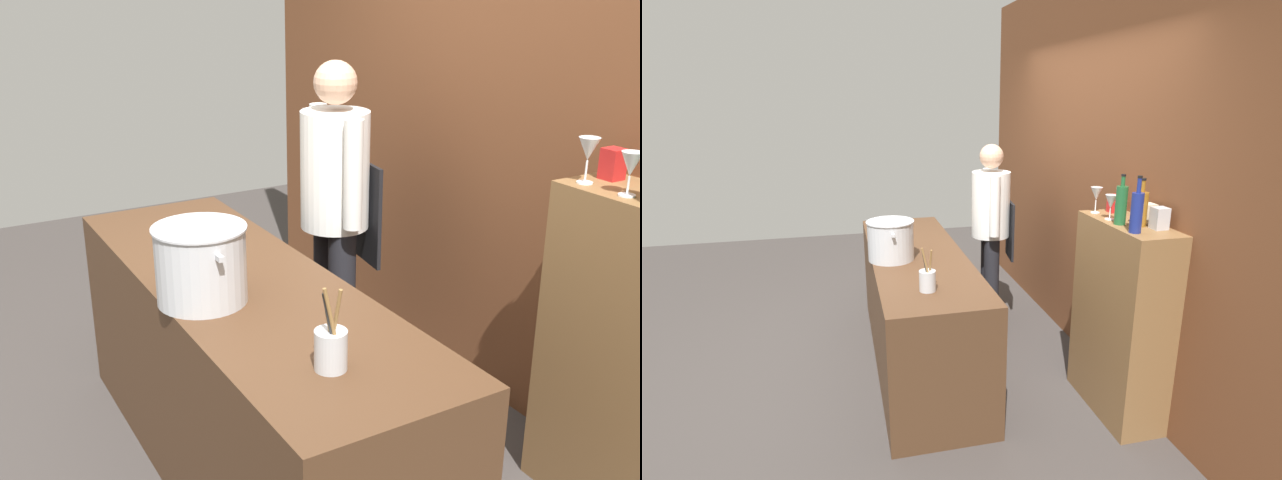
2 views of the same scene
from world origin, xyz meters
TOP-DOWN VIEW (x-y plane):
  - ground_plane at (0.00, 0.00)m, footprint 8.00×8.00m
  - brick_back_panel at (0.00, 1.40)m, footprint 4.40×0.10m
  - prep_counter at (0.00, 0.00)m, footprint 2.27×0.70m
  - bar_cabinet at (0.96, 1.19)m, footprint 0.76×0.32m
  - chef at (-0.54, 0.76)m, footprint 0.53×0.38m
  - stockpot_large at (0.10, -0.20)m, footprint 0.41×0.35m
  - utensil_crock at (0.77, -0.05)m, footprint 0.10×0.10m
  - butter_jar at (-0.41, -0.08)m, footprint 0.09×0.09m
  - wine_bottle_cobalt at (1.18, 1.09)m, footprint 0.07×0.07m
  - wine_bottle_green at (0.99, 1.10)m, footprint 0.07×0.07m
  - wine_bottle_amber at (1.05, 1.20)m, footprint 0.08×0.08m
  - wine_glass_wide at (0.87, 1.11)m, footprint 0.08×0.08m
  - wine_glass_short at (0.67, 1.11)m, footprint 0.08×0.08m
  - spice_tin_silver at (1.14, 1.27)m, footprint 0.08×0.08m
  - spice_tin_red at (0.68, 1.24)m, footprint 0.07×0.07m
  - spice_tin_cream at (1.00, 1.28)m, footprint 0.09×0.09m

SIDE VIEW (x-z plane):
  - ground_plane at x=0.00m, z-range 0.00..0.00m
  - prep_counter at x=0.00m, z-range 0.00..0.90m
  - bar_cabinet at x=0.96m, z-range 0.00..1.31m
  - butter_jar at x=-0.41m, z-range 0.90..0.97m
  - chef at x=-0.54m, z-range 0.13..1.79m
  - utensil_crock at x=0.77m, z-range 0.83..1.11m
  - stockpot_large at x=0.10m, z-range 0.90..1.19m
  - spice_tin_red at x=0.68m, z-range 1.31..1.43m
  - spice_tin_cream at x=1.00m, z-range 1.31..1.43m
  - spice_tin_silver at x=1.14m, z-range 1.31..1.44m
  - wine_bottle_amber at x=1.05m, z-range 1.27..1.56m
  - wine_glass_wide at x=0.87m, z-range 1.34..1.50m
  - wine_bottle_green at x=0.99m, z-range 1.28..1.58m
  - wine_bottle_cobalt at x=1.18m, z-range 1.27..1.60m
  - wine_glass_short at x=0.67m, z-range 1.35..1.52m
  - brick_back_panel at x=0.00m, z-range 0.00..3.00m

